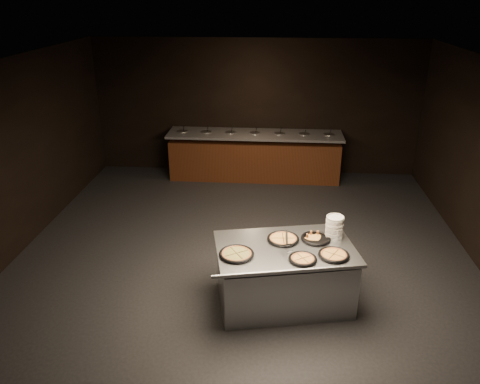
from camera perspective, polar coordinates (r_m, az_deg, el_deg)
The scene contains 11 objects.
room at distance 6.45m, azimuth 0.30°, elevation 2.12°, with size 7.02×8.02×2.92m.
salad_bar at distance 10.14m, azimuth 1.78°, elevation 4.10°, with size 3.70×0.83×1.18m.
serving_counter at distance 6.17m, azimuth 5.39°, elevation -10.11°, with size 1.92×1.45×0.83m.
plate_stack at distance 6.21m, azimuth 11.44°, elevation -4.19°, with size 0.23×0.23×0.29m, color silver.
pan_veggie_whole at distance 5.73m, azimuth -0.43°, elevation -7.55°, with size 0.43×0.43×0.04m.
pan_cheese_whole at distance 6.09m, azimuth 5.28°, elevation -5.70°, with size 0.41×0.41×0.04m.
pan_cheese_slices_a at distance 6.15m, azimuth 9.22°, elevation -5.60°, with size 0.38×0.38×0.04m.
pan_cheese_slices_b at distance 5.69m, azimuth 7.66°, elevation -8.08°, with size 0.34×0.34×0.04m.
pan_veggie_slices at distance 5.83m, azimuth 11.36°, elevation -7.51°, with size 0.38×0.38×0.04m.
server_left at distance 5.98m, azimuth 5.67°, elevation -5.58°, with size 0.11×0.35×0.16m.
server_right at distance 5.77m, azimuth 5.90°, elevation -6.84°, with size 0.27×0.25×0.16m.
Camera 1 is at (0.44, -5.99, 3.80)m, focal length 35.00 mm.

